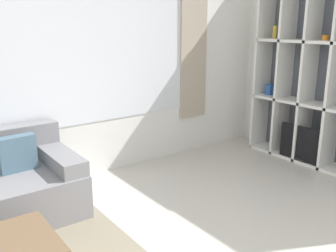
% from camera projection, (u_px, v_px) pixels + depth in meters
% --- Properties ---
extents(wall_back, '(6.92, 0.11, 2.70)m').
position_uv_depth(wall_back, '(69.00, 62.00, 4.10)').
color(wall_back, white).
rests_on(wall_back, ground_plane).
extents(wall_right, '(0.07, 3.98, 2.70)m').
position_uv_depth(wall_right, '(335.00, 58.00, 4.66)').
color(wall_right, white).
rests_on(wall_right, ground_plane).
extents(shelving_unit, '(0.36, 1.87, 2.33)m').
position_uv_depth(shelving_unit, '(323.00, 77.00, 4.63)').
color(shelving_unit, '#515660').
rests_on(shelving_unit, ground_plane).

